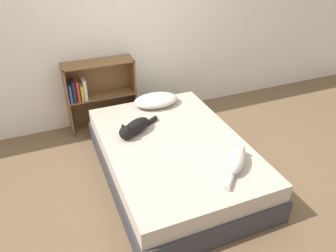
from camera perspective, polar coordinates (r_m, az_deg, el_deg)
name	(u,v)px	position (r m, az deg, el deg)	size (l,w,h in m)	color
ground_plane	(173,173)	(3.57, 0.94, -8.26)	(8.00, 8.00, 0.00)	brown
wall_back	(128,24)	(4.22, -6.93, 17.22)	(8.00, 0.06, 2.50)	white
bed	(174,158)	(3.44, 0.97, -5.65)	(1.39, 2.04, 0.42)	#333338
pillow	(156,100)	(3.97, -2.12, 4.52)	(0.54, 0.35, 0.13)	beige
cat_light	(236,160)	(3.03, 11.78, -5.84)	(0.45, 0.47, 0.14)	beige
cat_dark	(134,128)	(3.42, -5.92, -0.32)	(0.50, 0.34, 0.17)	black
bookshelf	(98,93)	(4.27, -12.17, 5.61)	(0.86, 0.26, 0.89)	brown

